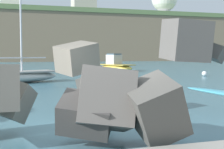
{
  "coord_description": "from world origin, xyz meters",
  "views": [
    {
      "loc": [
        -1.52,
        -6.76,
        1.9
      ],
      "look_at": [
        0.66,
        0.5,
        1.4
      ],
      "focal_mm": 49.07,
      "sensor_mm": 36.0,
      "label": 1
    }
  ],
  "objects": [
    {
      "name": "ground_plane",
      "position": [
        0.0,
        0.0,
        0.0
      ],
      "size": [
        400.0,
        400.0,
        0.0
      ],
      "primitive_type": "plane",
      "color": "#42707F"
    },
    {
      "name": "boat_near_right",
      "position": [
        8.7,
        25.83,
        0.61
      ],
      "size": [
        3.77,
        5.15,
        1.98
      ],
      "color": "#EAC64C",
      "rests_on": "ground"
    },
    {
      "name": "boat_near_left",
      "position": [
        -1.84,
        14.35,
        0.44
      ],
      "size": [
        6.19,
        3.99,
        5.68
      ],
      "color": "beige",
      "rests_on": "ground"
    },
    {
      "name": "breakwater_jetty",
      "position": [
        0.32,
        0.94,
        1.25
      ],
      "size": [
        27.93,
        6.58,
        3.0
      ],
      "color": "#605B56",
      "rests_on": "ground"
    },
    {
      "name": "station_building_east",
      "position": [
        17.5,
        86.98,
        16.81
      ],
      "size": [
        7.14,
        7.04,
        5.59
      ],
      "color": "#B2ADA3",
      "rests_on": "headland_bluff"
    },
    {
      "name": "radar_dome",
      "position": [
        45.41,
        88.06,
        20.05
      ],
      "size": [
        8.62,
        8.62,
        10.88
      ],
      "color": "silver",
      "rests_on": "headland_bluff"
    },
    {
      "name": "headland_bluff",
      "position": [
        12.22,
        87.97,
        7.02
      ],
      "size": [
        93.4,
        33.1,
        14.0
      ],
      "color": "#847056",
      "rests_on": "ground"
    },
    {
      "name": "mooring_buoy_middle",
      "position": [
        13.82,
        16.34,
        0.22
      ],
      "size": [
        0.44,
        0.44,
        0.44
      ],
      "color": "silver",
      "rests_on": "ground"
    }
  ]
}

